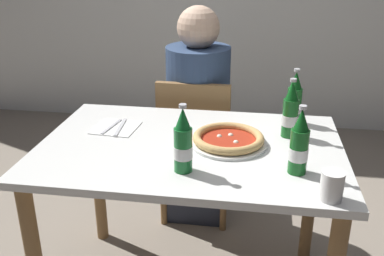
{
  "coord_description": "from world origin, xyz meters",
  "views": [
    {
      "loc": [
        0.25,
        -1.57,
        1.48
      ],
      "look_at": [
        0.0,
        0.05,
        0.8
      ],
      "focal_mm": 41.02,
      "sensor_mm": 36.0,
      "label": 1
    }
  ],
  "objects_px": {
    "pizza_margherita_near": "(228,140)",
    "beer_bottle_extra": "(290,113)",
    "beer_bottle_right": "(294,101)",
    "diner_seated": "(198,122)",
    "chair_behind_table": "(196,142)",
    "beer_bottle_left": "(183,144)",
    "paper_cup": "(332,186)",
    "napkin_with_cutlery": "(116,128)",
    "beer_bottle_center": "(299,145)",
    "dining_table_main": "(190,170)"
  },
  "relations": [
    {
      "from": "napkin_with_cutlery",
      "to": "chair_behind_table",
      "type": "bearing_deg",
      "value": 60.09
    },
    {
      "from": "chair_behind_table",
      "to": "dining_table_main",
      "type": "bearing_deg",
      "value": 97.12
    },
    {
      "from": "chair_behind_table",
      "to": "beer_bottle_right",
      "type": "bearing_deg",
      "value": 148.31
    },
    {
      "from": "dining_table_main",
      "to": "diner_seated",
      "type": "bearing_deg",
      "value": 95.2
    },
    {
      "from": "diner_seated",
      "to": "beer_bottle_extra",
      "type": "relative_size",
      "value": 4.89
    },
    {
      "from": "pizza_margherita_near",
      "to": "paper_cup",
      "type": "height_order",
      "value": "paper_cup"
    },
    {
      "from": "paper_cup",
      "to": "beer_bottle_right",
      "type": "bearing_deg",
      "value": 97.05
    },
    {
      "from": "chair_behind_table",
      "to": "beer_bottle_right",
      "type": "height_order",
      "value": "beer_bottle_right"
    },
    {
      "from": "napkin_with_cutlery",
      "to": "paper_cup",
      "type": "distance_m",
      "value": 0.96
    },
    {
      "from": "chair_behind_table",
      "to": "beer_bottle_left",
      "type": "relative_size",
      "value": 3.44
    },
    {
      "from": "dining_table_main",
      "to": "chair_behind_table",
      "type": "relative_size",
      "value": 1.41
    },
    {
      "from": "napkin_with_cutlery",
      "to": "paper_cup",
      "type": "xyz_separation_m",
      "value": [
        0.84,
        -0.46,
        0.04
      ]
    },
    {
      "from": "paper_cup",
      "to": "pizza_margherita_near",
      "type": "bearing_deg",
      "value": 133.62
    },
    {
      "from": "beer_bottle_right",
      "to": "napkin_with_cutlery",
      "type": "relative_size",
      "value": 1.27
    },
    {
      "from": "pizza_margherita_near",
      "to": "beer_bottle_right",
      "type": "height_order",
      "value": "beer_bottle_right"
    },
    {
      "from": "beer_bottle_center",
      "to": "pizza_margherita_near",
      "type": "bearing_deg",
      "value": 142.04
    },
    {
      "from": "diner_seated",
      "to": "pizza_margherita_near",
      "type": "xyz_separation_m",
      "value": [
        0.21,
        -0.64,
        0.19
      ]
    },
    {
      "from": "beer_bottle_left",
      "to": "beer_bottle_center",
      "type": "height_order",
      "value": "same"
    },
    {
      "from": "pizza_margherita_near",
      "to": "beer_bottle_left",
      "type": "bearing_deg",
      "value": -119.65
    },
    {
      "from": "diner_seated",
      "to": "beer_bottle_left",
      "type": "bearing_deg",
      "value": -85.44
    },
    {
      "from": "diner_seated",
      "to": "napkin_with_cutlery",
      "type": "height_order",
      "value": "diner_seated"
    },
    {
      "from": "diner_seated",
      "to": "beer_bottle_center",
      "type": "height_order",
      "value": "diner_seated"
    },
    {
      "from": "diner_seated",
      "to": "beer_bottle_extra",
      "type": "height_order",
      "value": "diner_seated"
    },
    {
      "from": "pizza_margherita_near",
      "to": "beer_bottle_extra",
      "type": "distance_m",
      "value": 0.28
    },
    {
      "from": "diner_seated",
      "to": "paper_cup",
      "type": "distance_m",
      "value": 1.16
    },
    {
      "from": "dining_table_main",
      "to": "beer_bottle_right",
      "type": "relative_size",
      "value": 4.86
    },
    {
      "from": "dining_table_main",
      "to": "paper_cup",
      "type": "relative_size",
      "value": 12.63
    },
    {
      "from": "beer_bottle_center",
      "to": "beer_bottle_right",
      "type": "relative_size",
      "value": 1.0
    },
    {
      "from": "chair_behind_table",
      "to": "pizza_margherita_near",
      "type": "bearing_deg",
      "value": 111.17
    },
    {
      "from": "chair_behind_table",
      "to": "beer_bottle_extra",
      "type": "relative_size",
      "value": 3.44
    },
    {
      "from": "diner_seated",
      "to": "beer_bottle_right",
      "type": "height_order",
      "value": "diner_seated"
    },
    {
      "from": "beer_bottle_extra",
      "to": "pizza_margherita_near",
      "type": "bearing_deg",
      "value": -153.47
    },
    {
      "from": "dining_table_main",
      "to": "napkin_with_cutlery",
      "type": "distance_m",
      "value": 0.38
    },
    {
      "from": "pizza_margherita_near",
      "to": "paper_cup",
      "type": "relative_size",
      "value": 3.23
    },
    {
      "from": "chair_behind_table",
      "to": "napkin_with_cutlery",
      "type": "bearing_deg",
      "value": 61.44
    },
    {
      "from": "napkin_with_cutlery",
      "to": "pizza_margherita_near",
      "type": "bearing_deg",
      "value": -10.96
    },
    {
      "from": "beer_bottle_extra",
      "to": "dining_table_main",
      "type": "bearing_deg",
      "value": -159.83
    },
    {
      "from": "dining_table_main",
      "to": "beer_bottle_extra",
      "type": "bearing_deg",
      "value": 20.17
    },
    {
      "from": "beer_bottle_left",
      "to": "beer_bottle_right",
      "type": "bearing_deg",
      "value": 52.09
    },
    {
      "from": "beer_bottle_extra",
      "to": "paper_cup",
      "type": "relative_size",
      "value": 2.6
    },
    {
      "from": "chair_behind_table",
      "to": "beer_bottle_extra",
      "type": "bearing_deg",
      "value": 135.51
    },
    {
      "from": "chair_behind_table",
      "to": "beer_bottle_extra",
      "type": "distance_m",
      "value": 0.75
    },
    {
      "from": "napkin_with_cutlery",
      "to": "beer_bottle_extra",
      "type": "bearing_deg",
      "value": 1.94
    },
    {
      "from": "diner_seated",
      "to": "paper_cup",
      "type": "xyz_separation_m",
      "value": [
        0.55,
        -1.0,
        0.21
      ]
    },
    {
      "from": "beer_bottle_right",
      "to": "napkin_with_cutlery",
      "type": "distance_m",
      "value": 0.79
    },
    {
      "from": "beer_bottle_left",
      "to": "napkin_with_cutlery",
      "type": "height_order",
      "value": "beer_bottle_left"
    },
    {
      "from": "beer_bottle_left",
      "to": "beer_bottle_right",
      "type": "distance_m",
      "value": 0.66
    },
    {
      "from": "beer_bottle_left",
      "to": "pizza_margherita_near",
      "type": "bearing_deg",
      "value": 60.35
    },
    {
      "from": "dining_table_main",
      "to": "beer_bottle_left",
      "type": "relative_size",
      "value": 4.86
    },
    {
      "from": "beer_bottle_center",
      "to": "dining_table_main",
      "type": "bearing_deg",
      "value": 156.59
    }
  ]
}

